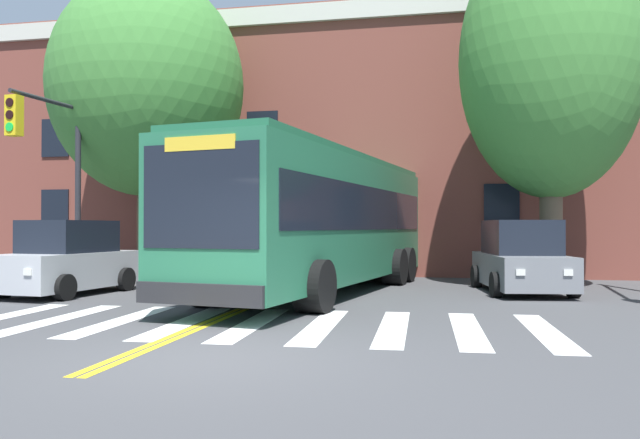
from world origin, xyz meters
The scene contains 12 objects.
ground_plane centered at (0.00, 0.00, 0.00)m, with size 120.00×120.00×0.00m, color #424244.
crosswalk centered at (-0.29, 2.71, 0.00)m, with size 10.06×4.04×0.01m.
lane_line_yellow_inner centered at (-1.14, 16.71, 0.00)m, with size 0.12×36.00×0.01m, color gold.
lane_line_yellow_outer centered at (-0.98, 16.71, 0.00)m, with size 0.12×36.00×0.01m, color gold.
city_bus centered at (-0.06, 8.00, 1.83)m, with size 4.39×11.92×3.43m.
car_silver_near_lane centered at (-6.12, 6.32, 0.83)m, with size 2.23×3.84×1.81m.
car_grey_far_lane centered at (4.81, 8.97, 0.83)m, with size 2.37×4.14×1.81m.
car_teal_behind_bus centered at (-0.42, 16.71, 1.03)m, with size 2.27×4.92×2.16m.
traffic_light_far_corner centered at (-7.33, 7.46, 3.60)m, with size 0.50×2.63×5.48m.
street_tree_curbside_large centered at (5.73, 10.12, 6.10)m, with size 5.99×5.95×9.84m.
street_tree_curbside_small centered at (-6.38, 10.95, 6.13)m, with size 8.72×8.72×9.68m.
building_facade centered at (0.76, 16.56, 4.66)m, with size 29.75×6.91×9.31m.
Camera 1 is at (2.89, -7.44, 1.64)m, focal length 35.00 mm.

